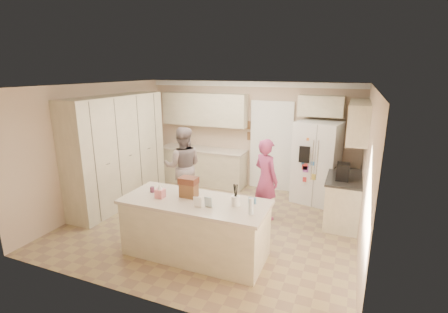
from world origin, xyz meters
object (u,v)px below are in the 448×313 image
at_px(coffee_maker, 343,172).
at_px(island_base, 195,229).
at_px(refrigerator, 316,163).
at_px(teen_boy, 183,166).
at_px(utensil_crock, 236,201).
at_px(teen_girl, 266,179).
at_px(tissue_box, 160,193).
at_px(dollhouse_body, 189,190).

xyz_separation_m(coffee_maker, island_base, (-2.05, -1.90, -0.63)).
distance_m(refrigerator, teen_boy, 2.90).
xyz_separation_m(utensil_crock, teen_girl, (0.02, 1.67, -0.20)).
height_order(tissue_box, teen_boy, teen_boy).
relative_size(utensil_crock, teen_girl, 0.09).
relative_size(teen_boy, teen_girl, 1.06).
bearing_deg(refrigerator, tissue_box, -111.76).
distance_m(coffee_maker, teen_boy, 3.22).
bearing_deg(teen_girl, teen_boy, 33.50).
bearing_deg(tissue_box, island_base, 10.30).
relative_size(refrigerator, utensil_crock, 12.00).
xyz_separation_m(tissue_box, dollhouse_body, (0.40, 0.20, 0.04)).
relative_size(dollhouse_body, teen_girl, 0.16).
height_order(coffee_maker, utensil_crock, coffee_maker).
bearing_deg(coffee_maker, refrigerator, 118.96).
bearing_deg(coffee_maker, utensil_crock, -127.12).
xyz_separation_m(dollhouse_body, teen_boy, (-1.01, 1.62, -0.18)).
distance_m(utensil_crock, teen_boy, 2.47).
distance_m(island_base, dollhouse_body, 0.62).
bearing_deg(refrigerator, dollhouse_body, -107.87).
height_order(island_base, teen_girl, teen_girl).
relative_size(refrigerator, island_base, 0.82).
distance_m(utensil_crock, teen_girl, 1.69).
relative_size(utensil_crock, teen_boy, 0.09).
xyz_separation_m(island_base, tissue_box, (-0.55, -0.10, 0.56)).
distance_m(refrigerator, dollhouse_body, 3.27).
distance_m(coffee_maker, teen_girl, 1.42).
height_order(coffee_maker, teen_boy, teen_boy).
bearing_deg(coffee_maker, dollhouse_body, -140.71).
bearing_deg(teen_boy, coffee_maker, 158.45).
bearing_deg(island_base, tissue_box, -169.70).
height_order(utensil_crock, teen_girl, teen_girl).
bearing_deg(utensil_crock, island_base, -175.60).
bearing_deg(dollhouse_body, tissue_box, -153.43).
relative_size(island_base, dollhouse_body, 8.46).
distance_m(tissue_box, teen_girl, 2.20).
relative_size(coffee_maker, teen_boy, 0.18).
bearing_deg(island_base, coffee_maker, 42.83).
distance_m(teen_boy, teen_girl, 1.83).
bearing_deg(coffee_maker, teen_boy, -176.81).
bearing_deg(utensil_crock, teen_girl, 89.38).
relative_size(tissue_box, dollhouse_body, 0.54).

